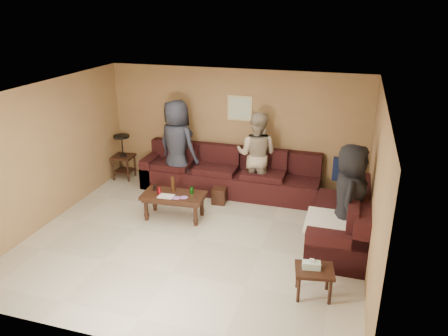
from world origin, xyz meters
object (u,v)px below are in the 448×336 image
sectional_sofa (262,192)px  person_left (177,146)px  end_table_left (123,156)px  coffee_table (174,198)px  side_table_right (314,272)px  waste_bin (219,196)px  person_right (349,198)px  person_middle (256,155)px

sectional_sofa → person_left: person_left is taller
sectional_sofa → end_table_left: 3.34m
sectional_sofa → coffee_table: 1.71m
side_table_right → waste_bin: side_table_right is taller
waste_bin → person_right: 2.74m
side_table_right → waste_bin: bearing=130.8°
person_left → person_right: bearing=177.1°
sectional_sofa → side_table_right: 2.77m
coffee_table → person_right: 3.10m
sectional_sofa → person_left: 2.04m
person_right → person_left: bearing=69.3°
end_table_left → waste_bin: size_ratio=3.17×
end_table_left → side_table_right: bearing=-33.9°
side_table_right → person_right: size_ratio=0.33×
end_table_left → waste_bin: end_table_left is taller
sectional_sofa → person_middle: person_middle is taller
waste_bin → person_middle: person_middle is taller
sectional_sofa → side_table_right: (1.24, -2.48, 0.05)m
coffee_table → person_right: (3.06, -0.17, 0.48)m
person_middle → side_table_right: bearing=120.8°
coffee_table → person_left: (-0.44, 1.29, 0.55)m
coffee_table → waste_bin: size_ratio=3.73×
sectional_sofa → person_left: bearing=168.3°
end_table_left → person_right: size_ratio=0.57×
person_middle → waste_bin: bearing=49.5°
end_table_left → side_table_right: (4.52, -3.04, -0.15)m
person_left → person_right: (3.50, -1.47, -0.07)m
waste_bin → side_table_right: bearing=-49.2°
end_table_left → person_middle: (3.04, -0.03, 0.35)m
coffee_table → end_table_left: 2.35m
waste_bin → person_left: 1.40m
sectional_sofa → side_table_right: sectional_sofa is taller
end_table_left → waste_bin: (2.44, -0.63, -0.37)m
coffee_table → end_table_left: (-1.83, 1.46, 0.12)m
person_middle → person_right: size_ratio=0.99×
end_table_left → side_table_right: 5.45m
person_right → side_table_right: bearing=167.5°
person_middle → end_table_left: bearing=4.0°
side_table_right → waste_bin: (-2.08, 2.41, -0.21)m
person_middle → coffee_table: bearing=54.3°
sectional_sofa → waste_bin: sectional_sofa is taller
end_table_left → coffee_table: bearing=-38.6°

